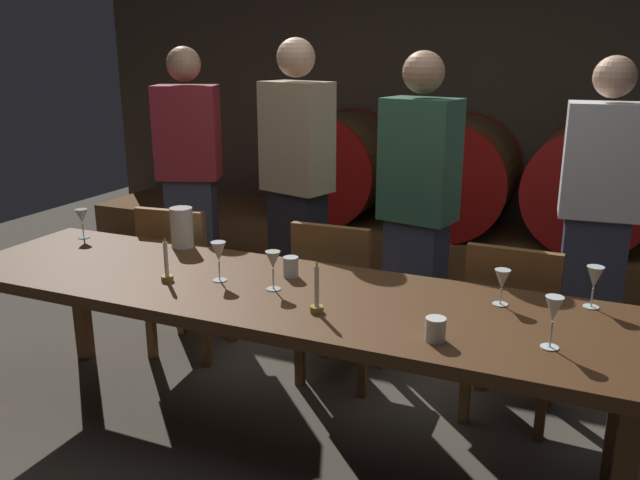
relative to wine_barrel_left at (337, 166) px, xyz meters
The scene contains 25 objects.
ground_plane 2.72m from the wine_barrel_left, 68.56° to the right, with size 8.94×8.94×0.00m, color #4C443A.
back_wall 1.23m from the wine_barrel_left, 29.99° to the left, with size 6.87×0.24×2.67m, color #473A2D.
barrel_shelf 1.13m from the wine_barrel_left, ahead, with size 6.19×0.90×0.35m, color brown.
wine_barrel_left is the anchor object (origin of this frame).
wine_barrel_center 0.96m from the wine_barrel_left, ahead, with size 0.86×0.77×0.86m.
wine_barrel_right 1.90m from the wine_barrel_left, ahead, with size 0.86×0.77×0.86m.
dining_table 2.72m from the wine_barrel_left, 73.69° to the right, with size 2.90×0.79×0.74m.
chair_left 2.03m from the wine_barrel_left, 92.94° to the right, with size 0.44×0.44×0.88m.
chair_center 2.14m from the wine_barrel_left, 67.70° to the right, with size 0.41×0.41×0.88m.
chair_right 2.61m from the wine_barrel_left, 50.02° to the right, with size 0.41×0.41×0.88m.
guest_far_left 1.50m from the wine_barrel_left, 106.27° to the right, with size 0.44×0.36×1.70m.
guest_center_left 1.54m from the wine_barrel_left, 76.52° to the right, with size 0.43×0.33×1.75m.
guest_center_right 1.87m from the wine_barrel_left, 54.55° to the right, with size 0.42×0.31×1.68m.
guest_far_right 2.41m from the wine_barrel_left, 35.11° to the right, with size 0.40×0.27×1.66m.
candle_left 2.73m from the wine_barrel_left, 83.16° to the right, with size 0.05×0.05×0.20m.
candle_right 2.96m from the wine_barrel_left, 69.30° to the right, with size 0.05×0.05×0.21m.
pitcher 2.26m from the wine_barrel_left, 87.66° to the right, with size 0.11×0.11×0.20m.
wine_glass_far_left 2.38m from the wine_barrel_left, 101.46° to the right, with size 0.06×0.06×0.15m.
wine_glass_left 2.67m from the wine_barrel_left, 78.63° to the right, with size 0.06×0.06×0.17m.
wine_glass_center_left 2.73m from the wine_barrel_left, 73.31° to the right, with size 0.06×0.06×0.16m.
wine_glass_center_right 2.93m from the wine_barrel_left, 55.41° to the right, with size 0.06×0.06×0.14m.
wine_glass_right 3.32m from the wine_barrel_left, 55.57° to the right, with size 0.06×0.06×0.18m.
wine_glass_far_right 3.04m from the wine_barrel_left, 49.20° to the right, with size 0.06×0.06×0.16m.
cup_left 2.57m from the wine_barrel_left, 72.29° to the right, with size 0.07×0.07×0.09m, color silver.
cup_right 3.21m from the wine_barrel_left, 61.89° to the right, with size 0.07×0.07×0.08m, color white.
Camera 1 is at (1.02, -2.44, 1.70)m, focal length 37.04 mm.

